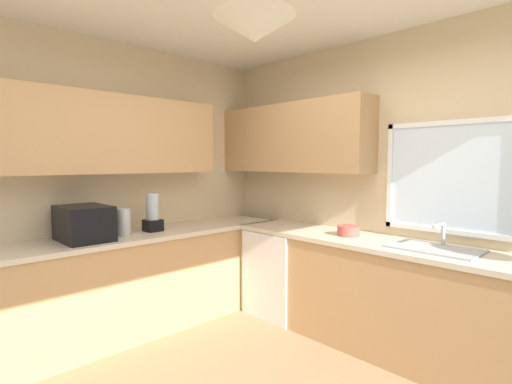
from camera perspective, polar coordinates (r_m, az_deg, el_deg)
The scene contains 9 objects.
room_shell at distance 3.13m, azimuth -3.54°, elevation 10.49°, with size 4.26×3.70×2.73m.
counter_run_left at distance 3.75m, azimuth -19.57°, elevation -12.90°, with size 0.65×3.31×0.90m.
counter_run_back at distance 3.39m, azimuth 21.66°, elevation -14.85°, with size 3.35×0.65×0.90m.
dishwasher at distance 4.06m, azimuth 4.07°, elevation -11.65°, with size 0.60×0.60×0.86m, color white.
microwave at distance 3.51m, azimuth -24.10°, elevation -4.23°, with size 0.48×0.36×0.29m, color black.
kettle at distance 3.62m, azimuth -18.95°, elevation -4.21°, with size 0.11×0.11×0.24m, color #B7B7BC.
sink_assembly at distance 3.20m, azimuth 24.92°, elevation -7.51°, with size 0.63×0.40×0.19m.
bowl at distance 3.52m, azimuth 13.50°, elevation -5.59°, with size 0.19×0.19×0.09m, color #B74C42.
blender_appliance at distance 3.77m, azimuth -15.03°, elevation -3.18°, with size 0.15×0.15×0.36m.
Camera 1 is at (1.52, -1.44, 1.55)m, focal length 27.05 mm.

